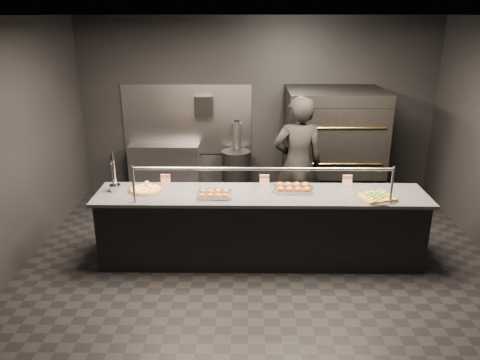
{
  "coord_description": "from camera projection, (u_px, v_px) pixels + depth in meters",
  "views": [
    {
      "loc": [
        -0.2,
        -5.39,
        3.02
      ],
      "look_at": [
        -0.27,
        0.2,
        1.02
      ],
      "focal_mm": 35.0,
      "sensor_mm": 36.0,
      "label": 1
    }
  ],
  "objects": [
    {
      "name": "pizza_oven",
      "position": [
        332.0,
        148.0,
        7.54
      ],
      "size": [
        1.5,
        1.23,
        1.91
      ],
      "color": "black",
      "rests_on": "ground"
    },
    {
      "name": "towel_dispenser",
      "position": [
        204.0,
        106.0,
        7.83
      ],
      "size": [
        0.3,
        0.2,
        0.35
      ],
      "primitive_type": "cube",
      "color": "black",
      "rests_on": "room"
    },
    {
      "name": "square_pizza",
      "position": [
        376.0,
        197.0,
        5.62
      ],
      "size": [
        0.48,
        0.48,
        0.05
      ],
      "color": "silver",
      "rests_on": "service_counter"
    },
    {
      "name": "trash_bin",
      "position": [
        236.0,
        174.0,
        8.05
      ],
      "size": [
        0.49,
        0.49,
        0.82
      ],
      "primitive_type": "cylinder",
      "color": "black",
      "rests_on": "ground"
    },
    {
      "name": "slider_tray_b",
      "position": [
        293.0,
        188.0,
        5.88
      ],
      "size": [
        0.55,
        0.46,
        0.08
      ],
      "color": "silver",
      "rests_on": "service_counter"
    },
    {
      "name": "slider_tray_a",
      "position": [
        214.0,
        194.0,
        5.69
      ],
      "size": [
        0.43,
        0.33,
        0.06
      ],
      "color": "silver",
      "rests_on": "service_counter"
    },
    {
      "name": "worker",
      "position": [
        297.0,
        164.0,
        6.71
      ],
      "size": [
        0.76,
        0.54,
        1.96
      ],
      "primitive_type": "imported",
      "rotation": [
        0.0,
        0.0,
        3.24
      ],
      "color": "black",
      "rests_on": "ground"
    },
    {
      "name": "condiment_jar",
      "position": [
        149.0,
        185.0,
        5.94
      ],
      "size": [
        0.14,
        0.05,
        0.09
      ],
      "color": "silver",
      "rests_on": "service_counter"
    },
    {
      "name": "service_counter",
      "position": [
        261.0,
        227.0,
        5.93
      ],
      "size": [
        4.1,
        0.78,
        1.37
      ],
      "color": "black",
      "rests_on": "ground"
    },
    {
      "name": "round_pizza",
      "position": [
        146.0,
        189.0,
        5.87
      ],
      "size": [
        0.44,
        0.44,
        0.03
      ],
      "color": "silver",
      "rests_on": "service_counter"
    },
    {
      "name": "beer_tap",
      "position": [
        114.0,
        179.0,
        5.81
      ],
      "size": [
        0.14,
        0.2,
        0.55
      ],
      "color": "silver",
      "rests_on": "service_counter"
    },
    {
      "name": "tent_cards",
      "position": [
        259.0,
        180.0,
        6.02
      ],
      "size": [
        2.46,
        0.04,
        0.15
      ],
      "color": "white",
      "rests_on": "service_counter"
    },
    {
      "name": "room",
      "position": [
        260.0,
        147.0,
        5.63
      ],
      "size": [
        6.04,
        6.0,
        3.0
      ],
      "color": "black",
      "rests_on": "ground"
    },
    {
      "name": "prep_shelf",
      "position": [
        165.0,
        170.0,
        8.14
      ],
      "size": [
        1.2,
        0.35,
        0.9
      ],
      "primitive_type": "cube",
      "color": "#99999E",
      "rests_on": "ground"
    },
    {
      "name": "fire_extinguisher",
      "position": [
        237.0,
        135.0,
        8.0
      ],
      "size": [
        0.14,
        0.14,
        0.51
      ],
      "color": "#B2B2B7",
      "rests_on": "room"
    }
  ]
}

